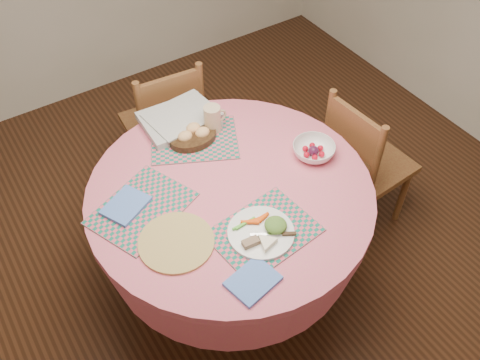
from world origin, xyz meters
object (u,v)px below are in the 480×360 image
object	(u,v)px
chair_back	(166,124)
chair_right	(362,162)
wicker_trivet	(176,242)
bread_bowl	(193,135)
dinner_plate	(263,231)
latte_mug	(213,119)
dining_table	(231,218)
fruit_bowl	(314,150)

from	to	relation	value
chair_back	chair_right	bearing A→B (deg)	136.12
wicker_trivet	bread_bowl	distance (m)	0.59
dinner_plate	latte_mug	distance (m)	0.66
dinner_plate	bread_bowl	distance (m)	0.63
wicker_trivet	dinner_plate	size ratio (longest dim) A/B	1.13
dining_table	wicker_trivet	distance (m)	0.40
latte_mug	dining_table	bearing A→B (deg)	-110.43
dining_table	chair_right	bearing A→B (deg)	0.90
chair_back	dinner_plate	bearing A→B (deg)	88.59
chair_back	latte_mug	size ratio (longest dim) A/B	6.66
wicker_trivet	latte_mug	size ratio (longest dim) A/B	2.25
chair_back	dinner_plate	size ratio (longest dim) A/B	3.34
wicker_trivet	dinner_plate	distance (m)	0.34
wicker_trivet	chair_back	bearing A→B (deg)	66.04
fruit_bowl	bread_bowl	bearing A→B (deg)	136.80
chair_right	dinner_plate	xyz separation A→B (m)	(-0.85, -0.29, 0.31)
dinner_plate	fruit_bowl	world-z (taller)	fruit_bowl
wicker_trivet	dinner_plate	xyz separation A→B (m)	(0.31, -0.15, 0.02)
latte_mug	fruit_bowl	size ratio (longest dim) A/B	0.54
fruit_bowl	chair_back	bearing A→B (deg)	110.68
fruit_bowl	wicker_trivet	bearing A→B (deg)	-172.63
wicker_trivet	fruit_bowl	bearing A→B (deg)	7.37
wicker_trivet	latte_mug	distance (m)	0.68
chair_right	dinner_plate	world-z (taller)	chair_right
chair_right	dinner_plate	bearing A→B (deg)	104.89
wicker_trivet	fruit_bowl	world-z (taller)	fruit_bowl
dining_table	latte_mug	world-z (taller)	latte_mug
fruit_bowl	latte_mug	bearing A→B (deg)	126.75
chair_back	dinner_plate	xyz separation A→B (m)	(-0.12, -1.12, 0.31)
dining_table	dinner_plate	bearing A→B (deg)	-94.18
chair_back	latte_mug	world-z (taller)	same
dining_table	wicker_trivet	xyz separation A→B (m)	(-0.33, -0.13, 0.20)
chair_back	fruit_bowl	size ratio (longest dim) A/B	3.59
bread_bowl	latte_mug	bearing A→B (deg)	4.89
chair_right	bread_bowl	distance (m)	0.93
latte_mug	fruit_bowl	world-z (taller)	latte_mug
bread_bowl	chair_right	bearing A→B (deg)	-22.95
chair_right	latte_mug	world-z (taller)	latte_mug
chair_right	latte_mug	size ratio (longest dim) A/B	6.59
chair_right	dinner_plate	distance (m)	0.95
chair_right	latte_mug	distance (m)	0.86
chair_back	dinner_plate	world-z (taller)	chair_back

